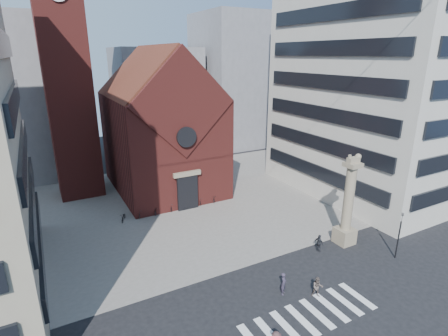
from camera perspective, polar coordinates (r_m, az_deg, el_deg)
The scene contains 20 objects.
ground at distance 27.76m, azimuth 8.55°, elevation -19.64°, with size 120.00×120.00×0.00m, color black.
piazza at distance 42.26m, azimuth -7.00°, elevation -5.58°, with size 46.00×30.00×0.05m, color gray.
zebra_crossing at distance 26.29m, azimuth 13.80°, elevation -22.51°, with size 10.20×3.20×0.01m, color white, non-canonical shape.
church at distance 45.32m, azimuth -10.22°, elevation 6.47°, with size 12.00×16.65×18.00m.
campanile at distance 45.40m, azimuth -24.53°, elevation 15.08°, with size 5.50×5.50×31.20m.
building_right at distance 47.72m, azimuth 24.84°, elevation 15.44°, with size 18.00×22.00×32.00m, color beige.
bg_block_mid at distance 65.75m, azimuth -10.87°, elevation 10.89°, with size 14.00×12.00×18.00m, color gray.
bg_block_right at distance 69.34m, azimuth 2.84°, elevation 14.03°, with size 16.00×14.00×24.00m, color gray.
lion_column at distance 33.95m, azimuth 19.52°, elevation -6.34°, with size 1.63×1.60×8.68m.
traffic_light at distance 33.73m, azimuth 26.67°, elevation -9.66°, with size 0.13×0.16×4.30m.
pedestrian_0 at distance 27.34m, azimuth 9.69°, elevation -18.09°, with size 0.64×0.42×1.74m, color #332D3E.
pedestrian_1 at distance 27.62m, azimuth 15.01°, elevation -18.26°, with size 0.78×0.61×1.60m, color #5A4E48.
pedestrian_2 at distance 33.04m, azimuth 15.26°, elevation -11.74°, with size 0.95×0.40×1.62m, color #24262C.
scooter_0 at distance 38.84m, azimuth -16.10°, elevation -7.69°, with size 0.55×1.59×0.84m, color black.
scooter_1 at distance 39.16m, azimuth -13.54°, elevation -7.18°, with size 0.44×1.54×0.93m, color black.
scooter_2 at distance 39.59m, azimuth -11.04°, elevation -6.78°, with size 0.55×1.59×0.84m, color black.
scooter_3 at distance 40.07m, azimuth -8.60°, elevation -6.25°, with size 0.44×1.54×0.93m, color black.
scooter_4 at distance 40.65m, azimuth -6.22°, elevation -5.85°, with size 0.55×1.59×0.84m, color black.
scooter_5 at distance 41.27m, azimuth -3.92°, elevation -5.34°, with size 0.44×1.54×0.93m, color black.
scooter_6 at distance 41.99m, azimuth -1.70°, elevation -4.94°, with size 0.55×1.59×0.84m, color black.
Camera 1 is at (-13.70, -17.23, 16.90)m, focal length 28.00 mm.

